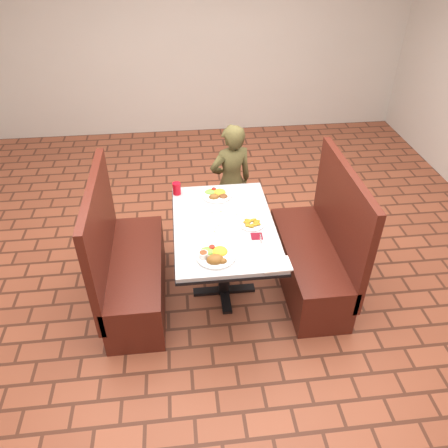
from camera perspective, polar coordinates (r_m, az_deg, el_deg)
The scene contains 15 objects.
room at distance 2.94m, azimuth 0.00°, elevation 18.55°, with size 7.00×7.04×2.82m.
dining_table at distance 3.54m, azimuth 0.00°, elevation -1.25°, with size 0.81×1.21×0.75m.
booth_bench_left at distance 3.76m, azimuth -12.24°, elevation -5.99°, with size 0.47×1.20×1.17m.
booth_bench_right at distance 3.89m, azimuth 11.79°, elevation -4.21°, with size 0.47×1.20×1.17m.
diner_person at distance 4.31m, azimuth 0.94°, elevation 5.49°, with size 0.44×0.29×1.20m, color brown.
near_dinner_plate at distance 3.14m, azimuth -1.17°, elevation -3.95°, with size 0.29×0.29×0.09m.
far_dinner_plate at distance 3.81m, azimuth -0.96°, elevation 4.03°, with size 0.26×0.26×0.07m.
plantain_plate at distance 3.47m, azimuth 3.62°, elevation 0.07°, with size 0.20×0.20×0.03m.
maroon_napkin at distance 3.36m, azimuth 4.30°, elevation -1.61°, with size 0.09×0.09×0.00m, color maroon.
spoon_utensil at distance 3.33m, azimuth 4.83°, elevation -1.94°, with size 0.01×0.11×0.00m, color silver.
red_tumbler at distance 3.85m, azimuth -6.19°, elevation 4.64°, with size 0.07×0.07×0.11m, color red.
paper_napkin at distance 3.11m, azimuth 6.86°, elevation -5.27°, with size 0.21×0.15×0.01m, color white.
knife_utensil at distance 3.16m, azimuth -0.68°, elevation -4.14°, with size 0.01×0.18×0.00m, color silver.
fork_utensil at distance 3.16m, azimuth -0.21°, elevation -4.15°, with size 0.01×0.16×0.00m, color silver.
lettuce_shreds at distance 3.53m, azimuth 0.54°, elevation 0.63°, with size 0.28×0.32×0.00m, color #8DB649, non-canonical shape.
Camera 1 is at (-0.32, -2.79, 2.81)m, focal length 35.00 mm.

